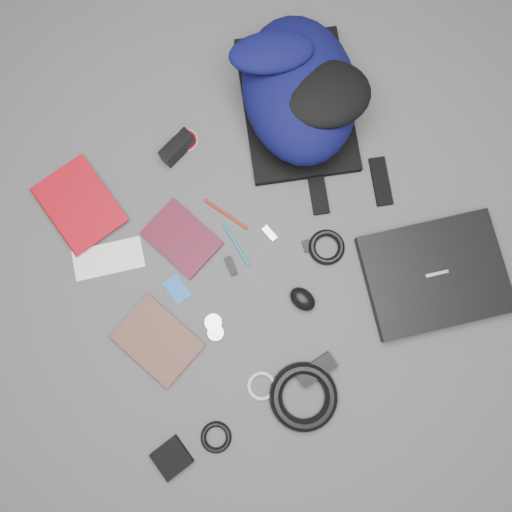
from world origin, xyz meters
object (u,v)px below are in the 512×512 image
comic_book (138,363)px  dvd_case (182,238)px  laptop (435,274)px  power_brick (316,370)px  compact_camera (177,148)px  mouse (303,299)px  textbook_red (53,223)px  backpack (299,90)px  pouch (172,458)px

comic_book → dvd_case: size_ratio=1.10×
laptop → power_brick: bearing=-155.0°
laptop → dvd_case: size_ratio=1.94×
compact_camera → mouse: (0.08, -0.57, -0.01)m
dvd_case → laptop: bearing=-56.3°
textbook_red → compact_camera: size_ratio=2.26×
backpack → pouch: backpack is taller
comic_book → mouse: size_ratio=2.77×
dvd_case → power_brick: (0.13, -0.52, 0.01)m
comic_book → power_brick: bearing=-51.4°
power_brick → mouse: bearing=67.6°
comic_book → pouch: (-0.04, -0.27, 0.00)m
pouch → textbook_red: bearing=87.8°
backpack → comic_book: backpack is taller
comic_book → pouch: size_ratio=2.57×
mouse → backpack: bearing=41.8°
textbook_red → laptop: bearing=-44.2°
backpack → dvd_case: size_ratio=2.51×
power_brick → dvd_case: bearing=103.0°
pouch → compact_camera: bearing=58.9°
dvd_case → compact_camera: compact_camera is taller
laptop → compact_camera: compact_camera is taller
dvd_case → compact_camera: (0.13, 0.24, 0.02)m
power_brick → pouch: 0.46m
backpack → laptop: size_ratio=1.30×
dvd_case → mouse: 0.39m
comic_book → compact_camera: 0.64m
dvd_case → power_brick: 0.54m
textbook_red → compact_camera: compact_camera is taller
pouch → laptop: bearing=2.8°
textbook_red → power_brick: same height
dvd_case → mouse: (0.21, -0.33, 0.01)m
backpack → mouse: (-0.30, -0.51, -0.08)m
backpack → compact_camera: (-0.38, 0.06, -0.07)m
backpack → dvd_case: bearing=-137.7°
comic_book → dvd_case: 0.38m
compact_camera → mouse: bearing=-97.6°
backpack → comic_book: 0.90m
textbook_red → dvd_case: bearing=-43.0°
comic_book → power_brick: 0.50m
backpack → laptop: 0.66m
laptop → pouch: size_ratio=4.51×
power_brick → pouch: power_brick is taller
textbook_red → comic_book: bearing=-93.3°
laptop → dvd_case: laptop is taller
backpack → comic_book: (-0.79, -0.42, -0.10)m
dvd_case → pouch: pouch is taller
dvd_case → mouse: mouse is taller
compact_camera → pouch: bearing=-136.6°
laptop → comic_book: laptop is taller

